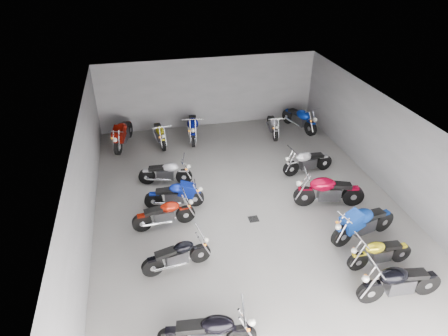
# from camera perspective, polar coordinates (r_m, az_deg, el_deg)

# --- Properties ---
(ground) EXTENTS (14.00, 14.00, 0.00)m
(ground) POSITION_cam_1_polar(r_m,az_deg,el_deg) (13.35, 3.63, -6.01)
(ground) COLOR gray
(ground) RESTS_ON ground
(wall_back) EXTENTS (10.00, 0.10, 3.20)m
(wall_back) POSITION_cam_1_polar(r_m,az_deg,el_deg) (18.63, -2.22, 10.75)
(wall_back) COLOR gray
(wall_back) RESTS_ON ground
(wall_left) EXTENTS (0.10, 14.00, 3.20)m
(wall_left) POSITION_cam_1_polar(r_m,az_deg,el_deg) (12.18, -19.37, -2.79)
(wall_left) COLOR gray
(wall_left) RESTS_ON ground
(wall_right) EXTENTS (0.10, 14.00, 3.20)m
(wall_right) POSITION_cam_1_polar(r_m,az_deg,el_deg) (14.56, 23.13, 2.14)
(wall_right) COLOR gray
(wall_right) RESTS_ON ground
(ceiling) EXTENTS (10.00, 14.00, 0.04)m
(ceiling) POSITION_cam_1_polar(r_m,az_deg,el_deg) (11.71, 4.14, 6.70)
(ceiling) COLOR black
(ceiling) RESTS_ON wall_back
(drain_grate) EXTENTS (0.32, 0.32, 0.01)m
(drain_grate) POSITION_cam_1_polar(r_m,az_deg,el_deg) (12.97, 4.24, -7.28)
(drain_grate) COLOR black
(drain_grate) RESTS_ON ground
(motorcycle_left_a) EXTENTS (2.18, 0.59, 0.96)m
(motorcycle_left_a) POSITION_cam_1_polar(r_m,az_deg,el_deg) (9.32, -2.26, -22.43)
(motorcycle_left_a) COLOR black
(motorcycle_left_a) RESTS_ON ground
(motorcycle_left_c) EXTENTS (1.93, 0.50, 0.85)m
(motorcycle_left_c) POSITION_cam_1_polar(r_m,az_deg,el_deg) (11.08, -6.66, -12.24)
(motorcycle_left_c) COLOR black
(motorcycle_left_c) RESTS_ON ground
(motorcycle_left_d) EXTENTS (1.97, 0.43, 0.87)m
(motorcycle_left_d) POSITION_cam_1_polar(r_m,az_deg,el_deg) (12.52, -8.49, -6.48)
(motorcycle_left_d) COLOR black
(motorcycle_left_d) RESTS_ON ground
(motorcycle_left_e) EXTENTS (1.97, 0.46, 0.87)m
(motorcycle_left_e) POSITION_cam_1_polar(r_m,az_deg,el_deg) (13.30, -7.03, -3.85)
(motorcycle_left_e) COLOR black
(motorcycle_left_e) RESTS_ON ground
(motorcycle_left_f) EXTENTS (1.93, 0.57, 0.86)m
(motorcycle_left_f) POSITION_cam_1_polar(r_m,az_deg,el_deg) (14.56, -8.30, -0.64)
(motorcycle_left_f) COLOR black
(motorcycle_left_f) RESTS_ON ground
(motorcycle_right_a) EXTENTS (2.22, 0.46, 0.98)m
(motorcycle_right_a) POSITION_cam_1_polar(r_m,az_deg,el_deg) (11.10, 23.74, -14.71)
(motorcycle_right_a) COLOR black
(motorcycle_right_a) RESTS_ON ground
(motorcycle_right_b) EXTENTS (1.91, 0.38, 0.84)m
(motorcycle_right_b) POSITION_cam_1_polar(r_m,az_deg,el_deg) (11.87, 21.34, -11.18)
(motorcycle_right_b) COLOR black
(motorcycle_right_b) RESTS_ON ground
(motorcycle_right_c) EXTENTS (2.27, 0.70, 1.01)m
(motorcycle_right_c) POSITION_cam_1_polar(r_m,az_deg,el_deg) (12.59, 19.26, -7.46)
(motorcycle_right_c) COLOR black
(motorcycle_right_c) RESTS_ON ground
(motorcycle_right_d) EXTENTS (2.34, 0.67, 1.04)m
(motorcycle_right_d) POSITION_cam_1_polar(r_m,az_deg,el_deg) (13.68, 14.68, -3.20)
(motorcycle_right_d) COLOR black
(motorcycle_right_d) RESTS_ON ground
(motorcycle_right_f) EXTENTS (2.03, 0.46, 0.89)m
(motorcycle_right_f) POSITION_cam_1_polar(r_m,az_deg,el_deg) (15.38, 11.82, 0.92)
(motorcycle_right_f) COLOR black
(motorcycle_right_f) RESTS_ON ground
(motorcycle_back_a) EXTENTS (0.81, 2.27, 1.02)m
(motorcycle_back_a) POSITION_cam_1_polar(r_m,az_deg,el_deg) (17.53, -14.27, 4.74)
(motorcycle_back_a) COLOR black
(motorcycle_back_a) RESTS_ON ground
(motorcycle_back_b) EXTENTS (0.45, 2.01, 0.88)m
(motorcycle_back_b) POSITION_cam_1_polar(r_m,az_deg,el_deg) (17.42, -9.15, 4.88)
(motorcycle_back_b) COLOR black
(motorcycle_back_b) RESTS_ON ground
(motorcycle_back_c) EXTENTS (0.56, 2.33, 1.03)m
(motorcycle_back_c) POSITION_cam_1_polar(r_m,az_deg,el_deg) (17.67, -4.48, 5.87)
(motorcycle_back_c) COLOR black
(motorcycle_back_c) RESTS_ON ground
(motorcycle_back_e) EXTENTS (0.45, 1.92, 0.84)m
(motorcycle_back_e) POSITION_cam_1_polar(r_m,az_deg,el_deg) (18.17, 6.99, 6.10)
(motorcycle_back_e) COLOR black
(motorcycle_back_e) RESTS_ON ground
(motorcycle_back_f) EXTENTS (0.87, 2.19, 0.99)m
(motorcycle_back_f) POSITION_cam_1_polar(r_m,az_deg,el_deg) (18.82, 10.77, 6.96)
(motorcycle_back_f) COLOR black
(motorcycle_back_f) RESTS_ON ground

